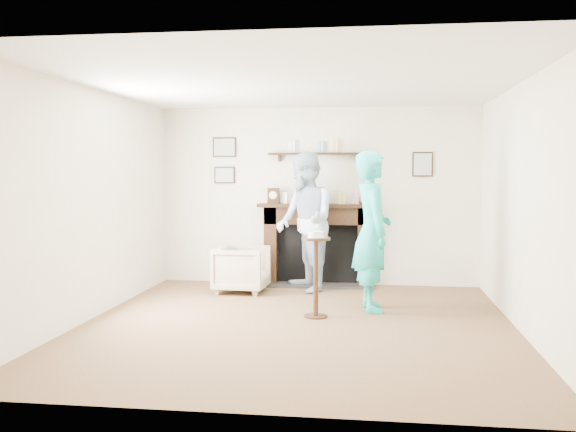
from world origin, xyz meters
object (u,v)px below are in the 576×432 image
at_px(man, 305,291).
at_px(woman, 371,310).
at_px(armchair, 242,292).
at_px(pedestal_table, 316,261).

xyz_separation_m(man, woman, (0.89, -1.08, 0.00)).
height_order(armchair, pedestal_table, pedestal_table).
bearing_deg(pedestal_table, woman, 35.73).
bearing_deg(woman, man, 27.62).
bearing_deg(pedestal_table, man, 100.58).
xyz_separation_m(armchair, man, (0.82, 0.19, 0.00)).
height_order(woman, pedestal_table, pedestal_table).
bearing_deg(woman, pedestal_table, 113.87).
relative_size(armchair, woman, 0.37).
distance_m(man, woman, 1.40).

